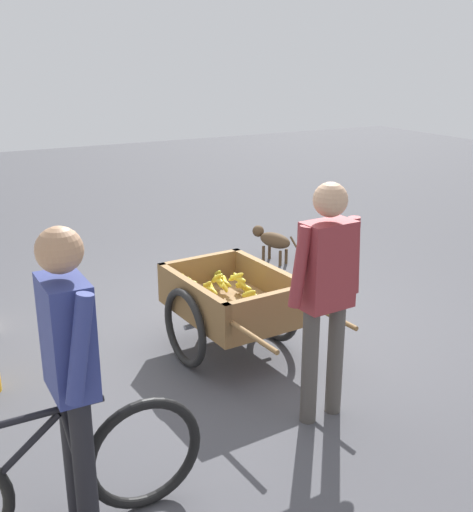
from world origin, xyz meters
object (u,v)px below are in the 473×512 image
(vendor_person, at_px, (326,282))
(cyclist_person, at_px, (69,359))
(bicycle, at_px, (50,480))
(dog, at_px, (272,240))
(fruit_cart, at_px, (232,303))
(plastic_bucket, at_px, (212,286))

(vendor_person, xyz_separation_m, cyclist_person, (-0.28, 1.72, 0.01))
(vendor_person, distance_m, bicycle, 1.99)
(bicycle, distance_m, dog, 4.66)
(fruit_cart, xyz_separation_m, plastic_bucket, (1.12, -0.36, -0.29))
(bicycle, relative_size, plastic_bucket, 5.84)
(dog, bearing_deg, plastic_bucket, 122.08)
(vendor_person, height_order, bicycle, vendor_person)
(vendor_person, height_order, cyclist_person, cyclist_person)
(bicycle, distance_m, cyclist_person, 0.65)
(fruit_cart, height_order, bicycle, bicycle)
(cyclist_person, bearing_deg, vendor_person, -80.79)
(dog, bearing_deg, bicycle, 134.70)
(plastic_bucket, bearing_deg, dog, -57.92)
(cyclist_person, bearing_deg, fruit_cart, -48.84)
(vendor_person, relative_size, cyclist_person, 0.99)
(fruit_cart, relative_size, cyclist_person, 1.03)
(vendor_person, bearing_deg, cyclist_person, 99.21)
(fruit_cart, relative_size, vendor_person, 1.04)
(vendor_person, xyz_separation_m, bicycle, (-0.28, 1.87, -0.63))
(bicycle, distance_m, plastic_bucket, 3.34)
(fruit_cart, height_order, vendor_person, vendor_person)
(fruit_cart, distance_m, cyclist_person, 2.24)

